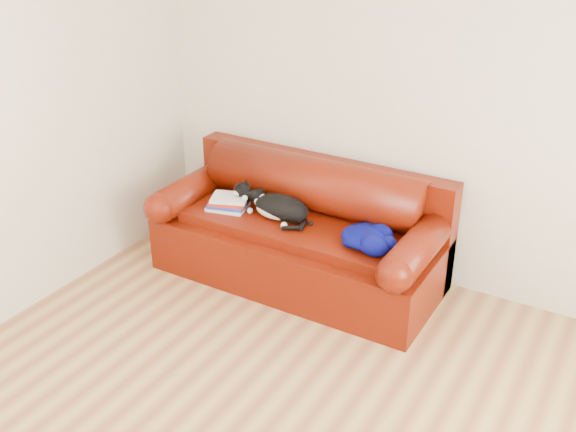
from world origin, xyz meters
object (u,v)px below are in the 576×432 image
(cat, at_px, (280,208))
(blanket, at_px, (368,237))
(book_stack, at_px, (229,202))
(sofa_base, at_px, (298,250))

(cat, bearing_deg, blanket, 8.94)
(book_stack, bearing_deg, sofa_base, 11.38)
(sofa_base, height_order, book_stack, book_stack)
(sofa_base, xyz_separation_m, cat, (-0.12, -0.06, 0.35))
(sofa_base, relative_size, blanket, 4.54)
(sofa_base, bearing_deg, book_stack, -168.62)
(cat, xyz_separation_m, blanket, (0.72, -0.04, -0.03))
(blanket, bearing_deg, cat, 176.69)
(book_stack, relative_size, cat, 0.55)
(blanket, bearing_deg, book_stack, -179.54)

